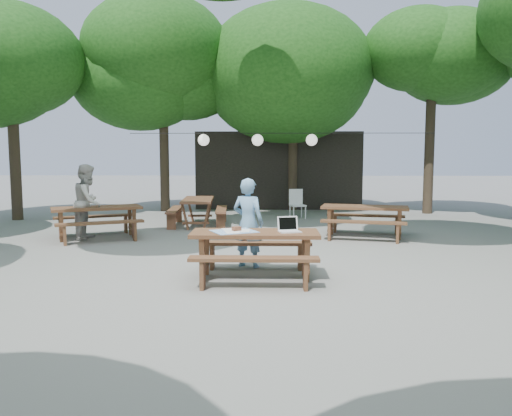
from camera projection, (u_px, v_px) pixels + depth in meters
The scene contains 12 objects.
ground at pixel (262, 263), 9.02m from camera, with size 80.00×80.00×0.00m, color slate.
pavilion at pixel (278, 170), 19.31m from camera, with size 6.00×3.00×2.80m, color black.
main_picnic_table at pixel (255, 254), 7.87m from camera, with size 2.00×1.58×0.75m.
picnic_table_nw at pixel (97, 222), 11.68m from camera, with size 2.39×2.23×0.75m.
picnic_table_ne at pixel (364, 221), 11.85m from camera, with size 2.21×1.97×0.75m.
picnic_table_far_w at pixel (198, 212), 13.86m from camera, with size 1.70×2.05×0.75m.
woman at pixel (248, 223), 8.67m from camera, with size 0.57×0.37×1.56m, color #70A3CD.
second_person at pixel (88, 202), 11.64m from camera, with size 0.85×0.66×1.74m, color beige.
plastic_chair at pixel (297, 210), 15.49m from camera, with size 0.54×0.54×0.90m.
laptop at pixel (289, 228), 7.82m from camera, with size 0.39×0.34×0.24m.
tabletop_clutter at pixel (235, 231), 7.85m from camera, with size 0.82×0.78×0.08m.
paper_lanterns at pixel (258, 140), 14.74m from camera, with size 9.00×0.34×0.38m.
Camera 1 is at (0.11, -8.87, 1.94)m, focal length 35.00 mm.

